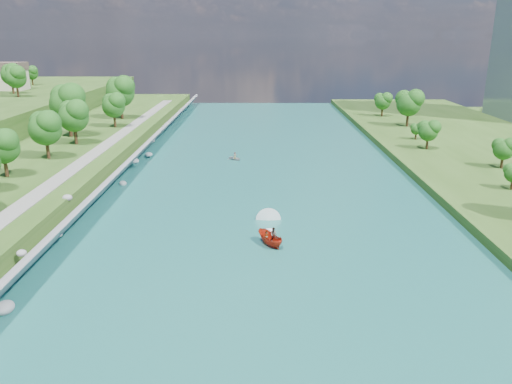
{
  "coord_description": "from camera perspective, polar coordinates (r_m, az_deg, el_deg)",
  "views": [
    {
      "loc": [
        -0.81,
        -55.77,
        25.32
      ],
      "look_at": [
        -1.15,
        16.72,
        2.5
      ],
      "focal_mm": 35.0,
      "sensor_mm": 36.0,
      "label": 1
    }
  ],
  "objects": [
    {
      "name": "trees_east",
      "position": [
        107.76,
        21.72,
        6.03
      ],
      "size": [
        14.55,
        142.95,
        11.76
      ],
      "color": "#184612",
      "rests_on": "berm_east"
    },
    {
      "name": "raft",
      "position": [
        106.07,
        -2.41,
        3.92
      ],
      "size": [
        3.94,
        4.07,
        1.59
      ],
      "rotation": [
        0.0,
        0.0,
        0.69
      ],
      "color": "#919399",
      "rests_on": "river_water"
    },
    {
      "name": "river_water",
      "position": [
        79.87,
        0.83,
        -0.97
      ],
      "size": [
        55.0,
        240.0,
        0.1
      ],
      "primitive_type": "cube",
      "color": "#1A5C64",
      "rests_on": "ground"
    },
    {
      "name": "trees_ridge",
      "position": [
        163.3,
        -27.11,
        11.51
      ],
      "size": [
        20.48,
        53.96,
        10.18
      ],
      "color": "#184612",
      "rests_on": "ridge_west"
    },
    {
      "name": "riprap_bank",
      "position": [
        82.25,
        -17.46,
        0.01
      ],
      "size": [
        5.27,
        236.0,
        4.51
      ],
      "color": "slate",
      "rests_on": "ground"
    },
    {
      "name": "ground",
      "position": [
        61.25,
        1.01,
        -6.95
      ],
      "size": [
        260.0,
        260.0,
        0.0
      ],
      "primitive_type": "plane",
      "color": "#2D5119",
      "rests_on": "ground"
    },
    {
      "name": "motorboat",
      "position": [
        63.94,
        1.58,
        -5.0
      ],
      "size": [
        3.88,
        19.2,
        2.14
      ],
      "rotation": [
        0.0,
        0.0,
        3.7
      ],
      "color": "#AE210D",
      "rests_on": "river_water"
    },
    {
      "name": "riverside_path",
      "position": [
        84.96,
        -21.65,
        1.37
      ],
      "size": [
        3.0,
        200.0,
        0.1
      ],
      "primitive_type": "cube",
      "color": "gray",
      "rests_on": "berm_west"
    }
  ]
}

